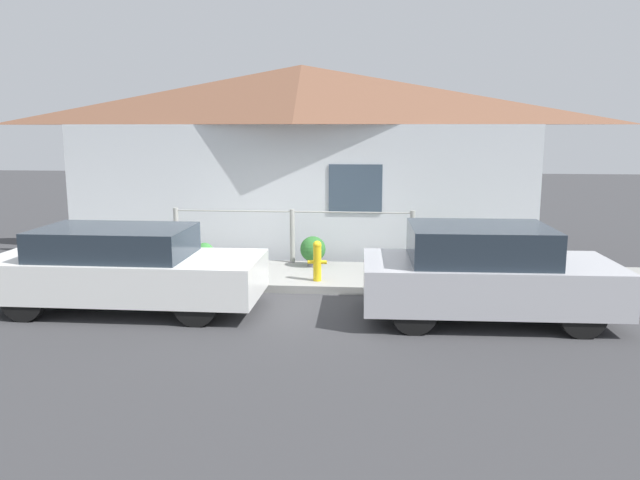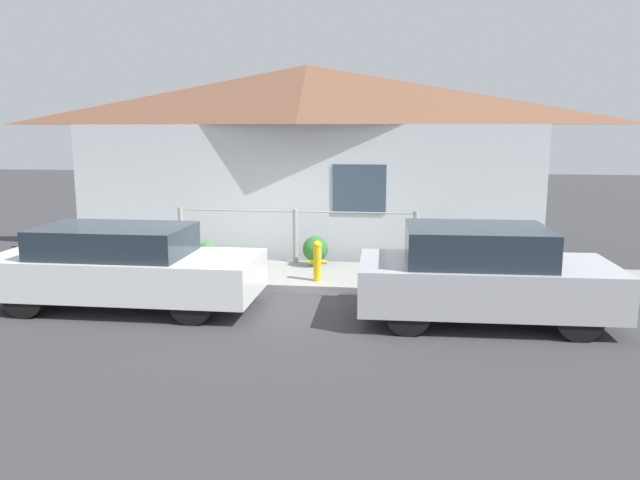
% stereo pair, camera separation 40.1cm
% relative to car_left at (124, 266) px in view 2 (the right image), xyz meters
% --- Properties ---
extents(ground_plane, '(60.00, 60.00, 0.00)m').
position_rel_car_left_xyz_m(ground_plane, '(2.24, 1.18, -0.67)').
color(ground_plane, '#38383A').
extents(sidewalk, '(24.00, 2.06, 0.14)m').
position_rel_car_left_xyz_m(sidewalk, '(2.24, 2.21, -0.60)').
color(sidewalk, gray).
rests_on(sidewalk, ground_plane).
extents(house, '(10.36, 2.23, 4.19)m').
position_rel_car_left_xyz_m(house, '(2.24, 4.63, 2.65)').
color(house, silver).
rests_on(house, ground_plane).
extents(fence, '(4.90, 0.10, 1.09)m').
position_rel_car_left_xyz_m(fence, '(2.24, 3.09, 0.07)').
color(fence, '#999993').
rests_on(fence, sidewalk).
extents(car_left, '(4.21, 1.67, 1.31)m').
position_rel_car_left_xyz_m(car_left, '(0.00, 0.00, 0.00)').
color(car_left, white).
rests_on(car_left, ground_plane).
extents(car_right, '(3.73, 1.85, 1.42)m').
position_rel_car_left_xyz_m(car_right, '(5.56, -0.00, 0.04)').
color(car_right, '#B7B7BC').
rests_on(car_right, ground_plane).
extents(fire_hydrant, '(0.34, 0.15, 0.73)m').
position_rel_car_left_xyz_m(fire_hydrant, '(2.89, 1.59, -0.15)').
color(fire_hydrant, yellow).
rests_on(fire_hydrant, sidewalk).
extents(potted_plant_near_hydrant, '(0.50, 0.50, 0.60)m').
position_rel_car_left_xyz_m(potted_plant_near_hydrant, '(2.69, 2.76, -0.20)').
color(potted_plant_near_hydrant, slate).
rests_on(potted_plant_near_hydrant, sidewalk).
extents(potted_plant_by_fence, '(0.37, 0.37, 0.50)m').
position_rel_car_left_xyz_m(potted_plant_by_fence, '(0.62, 2.38, -0.26)').
color(potted_plant_by_fence, '#9E5638').
rests_on(potted_plant_by_fence, sidewalk).
extents(potted_plant_corner, '(0.53, 0.53, 0.61)m').
position_rel_car_left_xyz_m(potted_plant_corner, '(5.19, 2.63, -0.20)').
color(potted_plant_corner, '#9E5638').
rests_on(potted_plant_corner, sidewalk).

